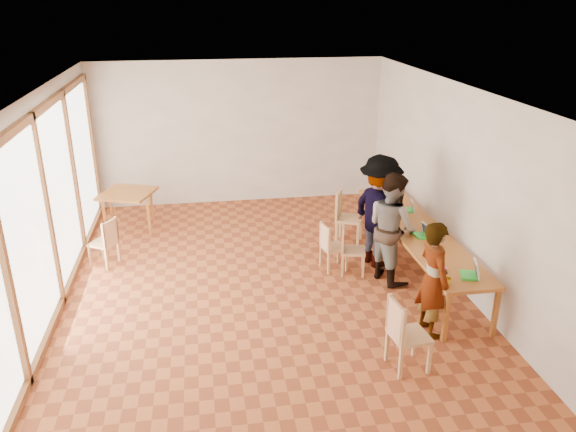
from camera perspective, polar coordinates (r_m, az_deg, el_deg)
name	(u,v)px	position (r m, az deg, el deg)	size (l,w,h in m)	color
ground	(263,288)	(8.71, -2.58, -7.33)	(8.00, 8.00, 0.00)	#AC5529
wall_back	(239,133)	(11.91, -4.97, 8.41)	(6.00, 0.10, 3.00)	beige
wall_front	(319,366)	(4.56, 3.15, -14.94)	(6.00, 0.10, 3.00)	beige
wall_right	(457,186)	(8.90, 16.82, 2.95)	(0.10, 8.00, 3.00)	beige
window_wall	(45,208)	(8.32, -23.45, 0.76)	(0.10, 8.00, 3.00)	white
ceiling	(259,90)	(7.71, -2.97, 12.71)	(6.00, 8.00, 0.04)	white
communal_table	(417,232)	(9.12, 13.02, -1.58)	(0.80, 4.00, 0.75)	#A76525
side_table	(127,196)	(10.98, -15.99, 1.96)	(0.90, 0.90, 0.75)	#A76525
chair_near	(403,328)	(6.84, 11.56, -11.08)	(0.48, 0.48, 0.49)	tan
chair_mid	(348,244)	(9.00, 6.10, -2.83)	(0.47, 0.47, 0.44)	tan
chair_far	(329,242)	(9.07, 4.24, -2.66)	(0.44, 0.44, 0.42)	tan
chair_empty	(344,211)	(10.08, 5.69, 0.48)	(0.60, 0.60, 0.52)	tan
chair_spare	(107,238)	(9.65, -17.94, -2.10)	(0.52, 0.52, 0.43)	tan
person_near	(433,279)	(7.51, 14.53, -6.23)	(0.58, 0.38, 1.59)	gray
person_mid	(392,227)	(8.77, 10.48, -1.12)	(0.85, 0.66, 1.75)	gray
person_far	(379,211)	(9.20, 9.25, 0.47)	(1.21, 0.69, 1.87)	gray
laptop_near	(472,272)	(7.78, 18.22, -5.44)	(0.30, 0.32, 0.23)	#2DD73A
laptop_mid	(424,233)	(8.84, 13.61, -1.65)	(0.24, 0.27, 0.21)	#2DD73A
laptop_far	(410,208)	(9.83, 12.32, 0.82)	(0.23, 0.25, 0.18)	#2DD73A
yellow_mug	(447,281)	(7.48, 15.81, -6.41)	(0.12, 0.12, 0.10)	gold
green_bottle	(393,199)	(9.92, 10.59, 1.70)	(0.07, 0.07, 0.28)	#196C3B
clear_glass	(431,264)	(7.91, 14.35, -4.70)	(0.07, 0.07, 0.09)	silver
condiment_cup	(441,271)	(7.77, 15.27, -5.43)	(0.08, 0.08, 0.06)	white
pink_phone	(445,269)	(7.90, 15.66, -5.16)	(0.05, 0.10, 0.01)	#F73E81
black_pouch	(384,197)	(10.28, 9.74, 1.90)	(0.16, 0.26, 0.09)	black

